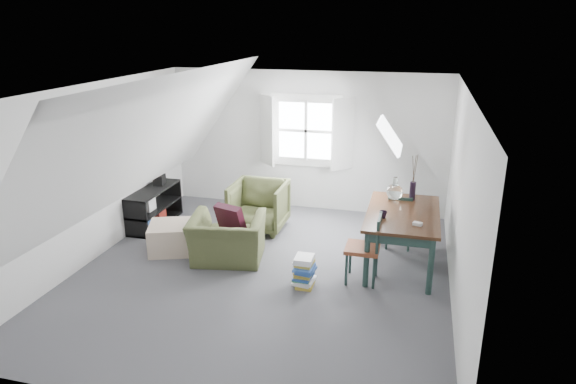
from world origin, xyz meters
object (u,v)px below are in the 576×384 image
(armchair_far, at_px, (259,229))
(dining_chair_far, at_px, (399,220))
(dining_table, at_px, (403,219))
(armchair_near, at_px, (228,260))
(media_shelf, at_px, (153,209))
(magazine_stack, at_px, (304,272))
(ottoman, at_px, (172,237))
(dining_chair_near, at_px, (365,247))

(armchair_far, distance_m, dining_chair_far, 2.33)
(dining_table, bearing_deg, dining_chair_far, 98.38)
(dining_chair_far, bearing_deg, dining_table, 114.99)
(armchair_near, height_order, armchair_far, armchair_far)
(armchair_far, bearing_deg, media_shelf, -170.86)
(armchair_far, height_order, media_shelf, media_shelf)
(dining_table, xyz_separation_m, dining_chair_far, (-0.06, 0.64, -0.26))
(armchair_near, xyz_separation_m, magazine_stack, (1.24, -0.47, 0.20))
(armchair_near, relative_size, dining_table, 0.63)
(dining_chair_far, bearing_deg, armchair_near, 44.35)
(ottoman, height_order, media_shelf, media_shelf)
(armchair_near, relative_size, media_shelf, 0.83)
(armchair_far, distance_m, dining_chair_near, 2.40)
(armchair_far, distance_m, media_shelf, 1.83)
(ottoman, xyz_separation_m, magazine_stack, (2.18, -0.57, -0.01))
(dining_table, bearing_deg, armchair_far, 164.30)
(magazine_stack, bearing_deg, armchair_near, 159.44)
(dining_chair_near, relative_size, magazine_stack, 2.30)
(ottoman, distance_m, dining_chair_far, 3.45)
(armchair_far, relative_size, dining_table, 0.55)
(armchair_near, height_order, ottoman, ottoman)
(dining_table, bearing_deg, magazine_stack, -139.05)
(armchair_near, bearing_deg, magazine_stack, 149.57)
(armchair_near, height_order, dining_chair_far, dining_chair_far)
(dining_table, relative_size, dining_chair_far, 1.89)
(dining_chair_near, bearing_deg, armchair_near, -113.23)
(ottoman, distance_m, media_shelf, 1.14)
(armchair_near, distance_m, armchair_far, 1.25)
(dining_chair_far, relative_size, dining_chair_near, 0.92)
(dining_table, relative_size, magazine_stack, 3.99)
(armchair_far, xyz_separation_m, dining_table, (2.34, -0.79, 0.71))
(magazine_stack, bearing_deg, dining_chair_far, 54.28)
(ottoman, distance_m, dining_chair_near, 2.95)
(ottoman, bearing_deg, media_shelf, 131.99)
(media_shelf, bearing_deg, ottoman, -45.26)
(dining_chair_far, distance_m, media_shelf, 4.07)
(media_shelf, relative_size, magazine_stack, 3.05)
(armchair_far, xyz_separation_m, dining_chair_far, (2.28, -0.16, 0.45))
(armchair_far, bearing_deg, dining_chair_near, -36.13)
(armchair_near, bearing_deg, dining_table, -179.28)
(armchair_far, distance_m, magazine_stack, 2.08)
(dining_table, xyz_separation_m, magazine_stack, (-1.18, -0.92, -0.50))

